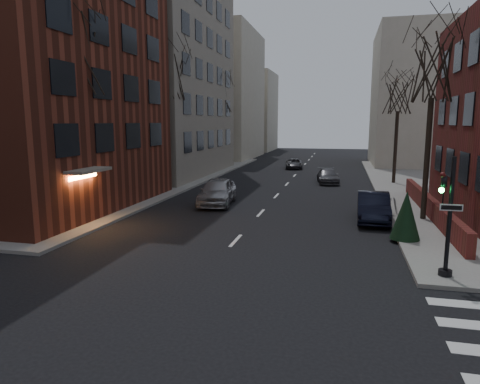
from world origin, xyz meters
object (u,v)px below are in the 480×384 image
at_px(tree_left_b, 169,74).
at_px(tree_left_c, 220,96).
at_px(traffic_signal, 447,224).
at_px(tree_right_a, 434,66).
at_px(sandwich_board, 392,206).
at_px(tree_left_a, 77,57).
at_px(evergreen_shrub, 406,215).
at_px(car_lane_silver, 217,191).
at_px(car_lane_far, 294,164).
at_px(parked_sedan, 373,207).
at_px(car_lane_gray, 328,176).
at_px(streetlamp_far, 230,131).
at_px(tree_right_b, 399,93).
at_px(streetlamp_near, 157,136).

xyz_separation_m(tree_left_b, tree_left_c, (0.00, 14.00, -0.88)).
height_order(traffic_signal, tree_right_a, tree_right_a).
height_order(tree_right_a, sandwich_board, tree_right_a).
xyz_separation_m(tree_left_a, evergreen_shrub, (16.10, -0.49, -7.25)).
bearing_deg(car_lane_silver, car_lane_far, 78.14).
distance_m(parked_sedan, sandwich_board, 1.78).
distance_m(tree_left_a, car_lane_gray, 22.64).
bearing_deg(tree_right_a, tree_left_b, 155.56).
bearing_deg(evergreen_shrub, tree_left_c, 121.29).
bearing_deg(evergreen_shrub, car_lane_silver, 148.52).
bearing_deg(evergreen_shrub, tree_left_b, 142.20).
bearing_deg(tree_left_c, car_lane_gray, -35.24).
bearing_deg(parked_sedan, tree_left_c, 124.86).
distance_m(tree_left_a, car_lane_silver, 11.17).
bearing_deg(car_lane_far, streetlamp_far, 176.14).
bearing_deg(car_lane_gray, tree_right_a, -75.37).
xyz_separation_m(tree_right_a, car_lane_silver, (-12.00, 1.94, -7.18)).
bearing_deg(tree_left_c, streetlamp_far, 73.30).
xyz_separation_m(tree_right_a, tree_right_b, (0.00, 14.00, -0.44)).
bearing_deg(evergreen_shrub, sandwich_board, 90.00).
xyz_separation_m(tree_right_a, evergreen_shrub, (-1.50, -4.49, -6.81)).
height_order(tree_left_b, sandwich_board, tree_left_b).
height_order(tree_left_a, tree_right_b, tree_left_a).
xyz_separation_m(tree_left_a, parked_sedan, (15.00, 3.42, -7.71)).
relative_size(tree_left_a, streetlamp_far, 1.63).
relative_size(streetlamp_near, streetlamp_far, 1.00).
bearing_deg(tree_left_a, car_lane_gray, 55.12).
relative_size(tree_left_c, car_lane_far, 2.42).
relative_size(tree_left_c, tree_right_b, 1.06).
relative_size(traffic_signal, tree_left_b, 0.37).
height_order(traffic_signal, evergreen_shrub, traffic_signal).
relative_size(tree_left_c, car_lane_silver, 1.95).
bearing_deg(parked_sedan, car_lane_silver, 166.24).
bearing_deg(tree_left_b, tree_right_b, 18.82).
distance_m(streetlamp_far, car_lane_silver, 22.87).
height_order(tree_right_b, car_lane_silver, tree_right_b).
distance_m(tree_right_b, car_lane_gray, 8.88).
relative_size(traffic_signal, car_lane_silver, 0.80).
bearing_deg(parked_sedan, tree_right_a, 13.88).
bearing_deg(streetlamp_far, tree_left_c, -106.70).
height_order(car_lane_gray, sandwich_board, car_lane_gray).
distance_m(tree_left_c, streetlamp_far, 4.33).
bearing_deg(traffic_signal, sandwich_board, 93.71).
distance_m(tree_right_a, tree_right_b, 14.01).
distance_m(streetlamp_far, sandwich_board, 28.12).
bearing_deg(car_lane_gray, streetlamp_far, 130.00).
distance_m(tree_left_a, streetlamp_near, 9.07).
height_order(tree_right_a, car_lane_silver, tree_right_a).
bearing_deg(tree_left_a, streetlamp_near, 85.71).
distance_m(tree_left_b, car_lane_silver, 11.54).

